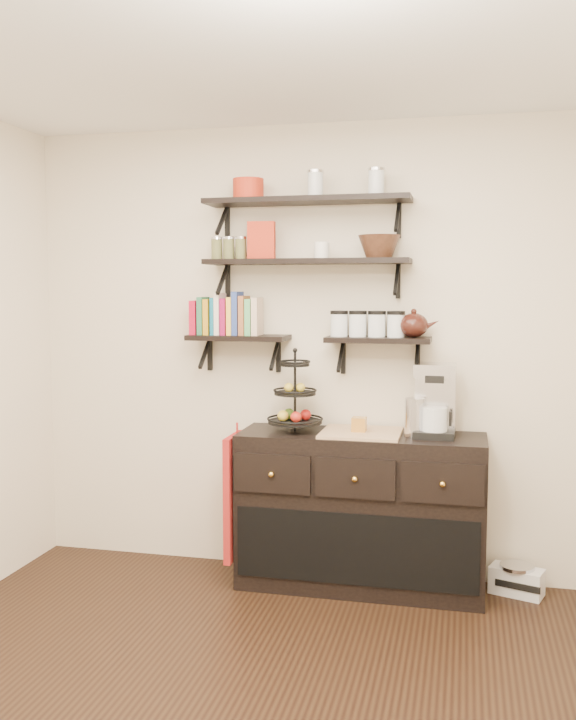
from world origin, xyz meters
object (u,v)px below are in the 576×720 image
Objects in this scene: coffee_maker at (435,402)px; radio at (517,580)px; sideboard at (361,511)px; fruit_stand at (296,404)px.

radio is at bearing 8.57° from coffee_maker.
fruit_stand is (-0.39, 0.00, 0.61)m from sideboard.
sideboard is 0.96m from radio.
fruit_stand is 1.60m from radio.
coffee_maker reaches higher than radio.
sideboard is 4.39× the size of radio.
coffee_maker is 1.12m from radio.
fruit_stand reaches higher than coffee_maker.
radio is at bearing 5.60° from sideboard.
coffee_maker is at bearing 1.81° from fruit_stand.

